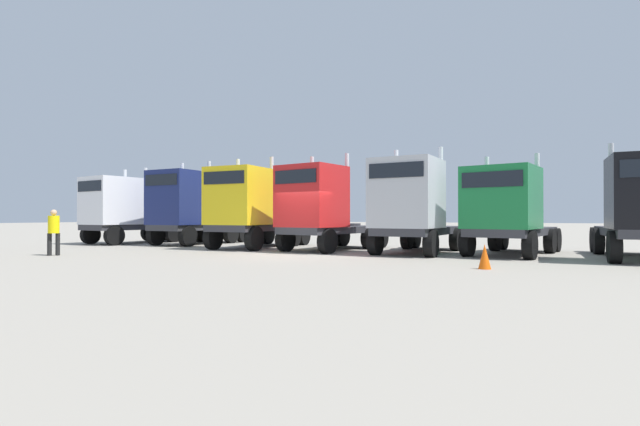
{
  "coord_description": "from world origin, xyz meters",
  "views": [
    {
      "loc": [
        8.91,
        -16.23,
        1.52
      ],
      "look_at": [
        -0.65,
        3.82,
        1.67
      ],
      "focal_mm": 26.54,
      "sensor_mm": 36.0,
      "label": 1
    }
  ],
  "objects_px": {
    "semi_truck_yellow": "(247,207)",
    "traffic_cone_near": "(485,257)",
    "semi_truck_white": "(122,209)",
    "semi_truck_green": "(506,210)",
    "semi_truck_silver": "(412,205)",
    "visitor_in_hivis": "(54,229)",
    "semi_truck_navy": "(185,207)",
    "semi_truck_red": "(320,208)"
  },
  "relations": [
    {
      "from": "visitor_in_hivis",
      "to": "semi_truck_yellow",
      "type": "bearing_deg",
      "value": 95.94
    },
    {
      "from": "semi_truck_red",
      "to": "visitor_in_hivis",
      "type": "relative_size",
      "value": 3.41
    },
    {
      "from": "traffic_cone_near",
      "to": "semi_truck_red",
      "type": "bearing_deg",
      "value": 149.7
    },
    {
      "from": "visitor_in_hivis",
      "to": "traffic_cone_near",
      "type": "xyz_separation_m",
      "value": [
        15.55,
        2.24,
        -0.68
      ]
    },
    {
      "from": "semi_truck_silver",
      "to": "traffic_cone_near",
      "type": "bearing_deg",
      "value": 40.49
    },
    {
      "from": "semi_truck_white",
      "to": "visitor_in_hivis",
      "type": "xyz_separation_m",
      "value": [
        3.96,
        -6.77,
        -0.87
      ]
    },
    {
      "from": "semi_truck_navy",
      "to": "semi_truck_silver",
      "type": "height_order",
      "value": "semi_truck_navy"
    },
    {
      "from": "semi_truck_red",
      "to": "semi_truck_green",
      "type": "bearing_deg",
      "value": 106.27
    },
    {
      "from": "semi_truck_red",
      "to": "semi_truck_green",
      "type": "height_order",
      "value": "semi_truck_red"
    },
    {
      "from": "semi_truck_yellow",
      "to": "semi_truck_red",
      "type": "xyz_separation_m",
      "value": [
        3.72,
        0.11,
        -0.04
      ]
    },
    {
      "from": "semi_truck_white",
      "to": "traffic_cone_near",
      "type": "distance_m",
      "value": 20.09
    },
    {
      "from": "semi_truck_navy",
      "to": "semi_truck_red",
      "type": "bearing_deg",
      "value": 85.44
    },
    {
      "from": "semi_truck_green",
      "to": "visitor_in_hivis",
      "type": "xyz_separation_m",
      "value": [
        -15.77,
        -7.3,
        -0.73
      ]
    },
    {
      "from": "semi_truck_white",
      "to": "semi_truck_green",
      "type": "height_order",
      "value": "semi_truck_white"
    },
    {
      "from": "semi_truck_white",
      "to": "semi_truck_green",
      "type": "xyz_separation_m",
      "value": [
        19.73,
        0.53,
        -0.14
      ]
    },
    {
      "from": "semi_truck_navy",
      "to": "semi_truck_yellow",
      "type": "bearing_deg",
      "value": 79.08
    },
    {
      "from": "traffic_cone_near",
      "to": "semi_truck_green",
      "type": "bearing_deg",
      "value": 87.51
    },
    {
      "from": "semi_truck_silver",
      "to": "visitor_in_hivis",
      "type": "relative_size",
      "value": 3.54
    },
    {
      "from": "semi_truck_green",
      "to": "visitor_in_hivis",
      "type": "relative_size",
      "value": 3.5
    },
    {
      "from": "semi_truck_navy",
      "to": "semi_truck_green",
      "type": "xyz_separation_m",
      "value": [
        15.8,
        -0.13,
        -0.23
      ]
    },
    {
      "from": "semi_truck_white",
      "to": "traffic_cone_near",
      "type": "bearing_deg",
      "value": 85.17
    },
    {
      "from": "semi_truck_yellow",
      "to": "semi_truck_green",
      "type": "height_order",
      "value": "semi_truck_yellow"
    },
    {
      "from": "semi_truck_yellow",
      "to": "semi_truck_red",
      "type": "relative_size",
      "value": 1.0
    },
    {
      "from": "semi_truck_white",
      "to": "semi_truck_red",
      "type": "height_order",
      "value": "semi_truck_red"
    },
    {
      "from": "semi_truck_navy",
      "to": "visitor_in_hivis",
      "type": "distance_m",
      "value": 7.49
    },
    {
      "from": "semi_truck_green",
      "to": "traffic_cone_near",
      "type": "distance_m",
      "value": 5.25
    },
    {
      "from": "visitor_in_hivis",
      "to": "semi_truck_white",
      "type": "bearing_deg",
      "value": 161.84
    },
    {
      "from": "semi_truck_white",
      "to": "semi_truck_red",
      "type": "xyz_separation_m",
      "value": [
        12.25,
        -0.28,
        -0.01
      ]
    },
    {
      "from": "semi_truck_navy",
      "to": "traffic_cone_near",
      "type": "height_order",
      "value": "semi_truck_navy"
    },
    {
      "from": "semi_truck_yellow",
      "to": "semi_truck_silver",
      "type": "distance_m",
      "value": 7.74
    },
    {
      "from": "semi_truck_green",
      "to": "visitor_in_hivis",
      "type": "bearing_deg",
      "value": -54.27
    },
    {
      "from": "semi_truck_navy",
      "to": "visitor_in_hivis",
      "type": "bearing_deg",
      "value": 2.08
    },
    {
      "from": "semi_truck_navy",
      "to": "visitor_in_hivis",
      "type": "height_order",
      "value": "semi_truck_navy"
    },
    {
      "from": "semi_truck_yellow",
      "to": "semi_truck_navy",
      "type": "bearing_deg",
      "value": -103.5
    },
    {
      "from": "semi_truck_yellow",
      "to": "visitor_in_hivis",
      "type": "height_order",
      "value": "semi_truck_yellow"
    },
    {
      "from": "semi_truck_silver",
      "to": "visitor_in_hivis",
      "type": "xyz_separation_m",
      "value": [
        -12.3,
        -6.61,
        -0.92
      ]
    },
    {
      "from": "semi_truck_yellow",
      "to": "traffic_cone_near",
      "type": "height_order",
      "value": "semi_truck_yellow"
    },
    {
      "from": "semi_truck_yellow",
      "to": "traffic_cone_near",
      "type": "relative_size",
      "value": 8.53
    },
    {
      "from": "semi_truck_red",
      "to": "visitor_in_hivis",
      "type": "distance_m",
      "value": 10.56
    },
    {
      "from": "semi_truck_navy",
      "to": "semi_truck_yellow",
      "type": "distance_m",
      "value": 4.71
    },
    {
      "from": "semi_truck_white",
      "to": "semi_truck_yellow",
      "type": "height_order",
      "value": "semi_truck_yellow"
    },
    {
      "from": "semi_truck_navy",
      "to": "semi_truck_red",
      "type": "distance_m",
      "value": 8.37
    }
  ]
}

